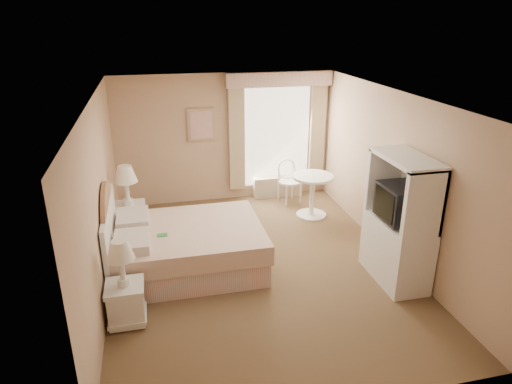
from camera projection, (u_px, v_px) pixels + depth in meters
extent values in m
cube|color=brown|center=(257.00, 265.00, 6.83)|extent=(4.20, 5.50, 0.01)
cube|color=silver|center=(257.00, 97.00, 5.91)|extent=(4.20, 5.50, 0.01)
cube|color=#CFA98A|center=(225.00, 138.00, 8.86)|extent=(4.20, 0.01, 2.50)
cube|color=#CFA98A|center=(331.00, 299.00, 3.88)|extent=(4.20, 0.01, 2.50)
cube|color=#CFA98A|center=(100.00, 200.00, 5.93)|extent=(0.01, 5.50, 2.50)
cube|color=#CFA98A|center=(394.00, 176.00, 6.81)|extent=(0.01, 5.50, 2.50)
cube|color=white|center=(277.00, 136.00, 9.06)|extent=(1.30, 0.02, 2.00)
cube|color=#C9B78C|center=(237.00, 139.00, 8.84)|extent=(0.30, 0.08, 2.05)
cube|color=#C9B78C|center=(317.00, 134.00, 9.19)|extent=(0.30, 0.08, 2.05)
cube|color=tan|center=(279.00, 79.00, 8.57)|extent=(2.05, 0.20, 0.28)
cube|color=beige|center=(277.00, 186.00, 9.36)|extent=(1.00, 0.22, 0.42)
cube|color=tan|center=(201.00, 125.00, 8.63)|extent=(0.52, 0.03, 0.62)
cube|color=beige|center=(201.00, 125.00, 8.61)|extent=(0.42, 0.02, 0.52)
cube|color=tan|center=(188.00, 256.00, 6.71)|extent=(2.11, 1.61, 0.36)
cube|color=beige|center=(187.00, 237.00, 6.59)|extent=(2.17, 1.67, 0.28)
cube|color=beige|center=(132.00, 242.00, 6.01)|extent=(0.45, 0.62, 0.14)
cube|color=beige|center=(133.00, 219.00, 6.71)|extent=(0.45, 0.62, 0.14)
cube|color=#258B3E|center=(162.00, 235.00, 6.33)|extent=(0.14, 0.10, 0.01)
cube|color=white|center=(111.00, 242.00, 6.35)|extent=(0.06, 1.71, 1.10)
cylinder|color=#95634F|center=(110.00, 235.00, 6.32)|extent=(0.05, 1.51, 1.51)
cube|color=white|center=(127.00, 305.00, 5.49)|extent=(0.41, 0.41, 0.45)
cube|color=white|center=(124.00, 287.00, 5.40)|extent=(0.45, 0.45, 0.05)
cube|color=white|center=(128.00, 315.00, 5.55)|extent=(0.45, 0.45, 0.05)
cylinder|color=white|center=(124.00, 282.00, 5.37)|extent=(0.14, 0.14, 0.09)
cylinder|color=white|center=(122.00, 269.00, 5.31)|extent=(0.06, 0.06, 0.36)
cone|color=white|center=(120.00, 250.00, 5.22)|extent=(0.32, 0.32, 0.23)
cube|color=white|center=(131.00, 223.00, 7.55)|extent=(0.48, 0.48, 0.52)
cube|color=white|center=(129.00, 207.00, 7.44)|extent=(0.52, 0.52, 0.06)
cube|color=white|center=(132.00, 233.00, 7.61)|extent=(0.52, 0.52, 0.05)
cylinder|color=white|center=(128.00, 202.00, 7.41)|extent=(0.17, 0.17, 0.10)
cylinder|color=white|center=(127.00, 190.00, 7.34)|extent=(0.07, 0.07, 0.41)
cone|color=white|center=(125.00, 174.00, 7.24)|extent=(0.37, 0.37, 0.27)
cylinder|color=white|center=(311.00, 215.00, 8.51)|extent=(0.55, 0.55, 0.03)
cylinder|color=white|center=(312.00, 196.00, 8.37)|extent=(0.09, 0.09, 0.75)
cylinder|color=white|center=(313.00, 177.00, 8.23)|extent=(0.75, 0.75, 0.04)
cylinder|color=white|center=(286.00, 196.00, 8.83)|extent=(0.03, 0.03, 0.42)
cylinder|color=white|center=(300.00, 194.00, 8.97)|extent=(0.03, 0.03, 0.42)
cylinder|color=white|center=(278.00, 191.00, 9.10)|extent=(0.03, 0.03, 0.42)
cylinder|color=white|center=(292.00, 188.00, 9.23)|extent=(0.03, 0.03, 0.42)
cylinder|color=white|center=(290.00, 182.00, 8.95)|extent=(0.50, 0.50, 0.04)
torus|color=white|center=(287.00, 169.00, 8.98)|extent=(0.42, 0.19, 0.40)
cylinder|color=white|center=(279.00, 172.00, 8.95)|extent=(0.03, 0.03, 0.38)
cylinder|color=white|center=(293.00, 170.00, 9.09)|extent=(0.03, 0.03, 0.38)
cube|color=white|center=(396.00, 250.00, 6.35)|extent=(0.54, 1.09, 0.89)
cube|color=white|center=(425.00, 205.00, 5.56)|extent=(0.54, 0.08, 0.89)
cube|color=white|center=(385.00, 178.00, 6.48)|extent=(0.54, 0.08, 0.89)
cube|color=white|center=(407.00, 158.00, 5.86)|extent=(0.54, 1.09, 0.06)
cube|color=white|center=(420.00, 189.00, 6.07)|extent=(0.04, 1.09, 0.89)
cube|color=black|center=(400.00, 203.00, 6.08)|extent=(0.47, 0.59, 0.47)
cube|color=black|center=(384.00, 204.00, 6.03)|extent=(0.02, 0.49, 0.40)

